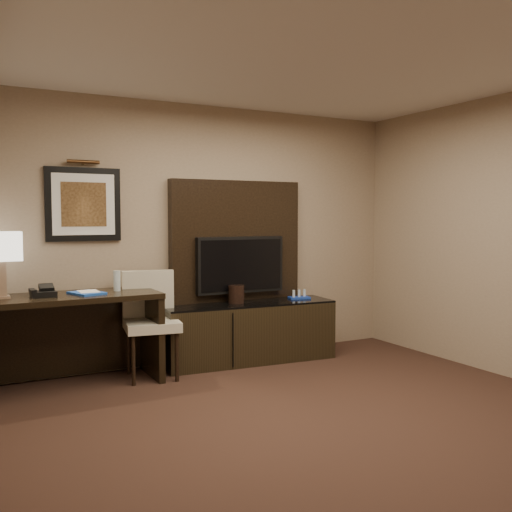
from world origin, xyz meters
TOP-DOWN VIEW (x-y plane):
  - floor at (0.00, 0.00)m, footprint 4.50×5.00m
  - ceiling at (0.00, 0.00)m, footprint 4.50×5.00m
  - wall_back at (0.00, 2.50)m, footprint 4.50×0.01m
  - desk at (-1.50, 2.15)m, footprint 1.57×0.69m
  - credenza at (0.33, 2.20)m, footprint 1.86×0.65m
  - tv_wall_panel at (0.30, 2.44)m, footprint 1.50×0.12m
  - tv at (0.30, 2.34)m, footprint 1.00×0.08m
  - artwork at (-1.30, 2.48)m, footprint 0.70×0.04m
  - picture_light at (-1.30, 2.44)m, footprint 0.04×0.04m
  - desk_chair at (-0.77, 2.08)m, footprint 0.58×0.65m
  - table_lamp at (-2.06, 2.19)m, footprint 0.38×0.25m
  - desk_phone at (-1.73, 2.12)m, footprint 0.21×0.19m
  - blue_folder at (-1.36, 2.12)m, footprint 0.32×0.37m
  - book at (-1.42, 2.15)m, footprint 0.17×0.02m
  - water_bottle at (-1.06, 2.21)m, footprint 0.07×0.07m
  - ice_bucket at (0.20, 2.23)m, footprint 0.20×0.20m
  - minibar_tray at (0.95, 2.19)m, footprint 0.25×0.19m

SIDE VIEW (x-z plane):
  - floor at x=0.00m, z-range -0.01..0.00m
  - credenza at x=0.33m, z-range 0.00..0.63m
  - desk at x=-1.50m, z-range 0.00..0.84m
  - desk_chair at x=-0.77m, z-range 0.00..1.04m
  - minibar_tray at x=0.95m, z-range 0.63..0.71m
  - ice_bucket at x=0.20m, z-range 0.63..0.82m
  - blue_folder at x=-1.36m, z-range 0.84..0.86m
  - desk_phone at x=-1.73m, z-range 0.84..0.94m
  - water_bottle at x=-1.06m, z-range 0.84..1.03m
  - book at x=-1.42m, z-range 0.84..1.07m
  - tv at x=0.30m, z-range 0.72..1.32m
  - table_lamp at x=-2.06m, z-range 0.84..1.41m
  - tv_wall_panel at x=0.30m, z-range 0.62..1.92m
  - wall_back at x=0.00m, z-range 0.00..2.70m
  - artwork at x=-1.30m, z-range 1.30..2.00m
  - picture_light at x=-1.30m, z-range 1.90..2.20m
  - ceiling at x=0.00m, z-range 2.70..2.71m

